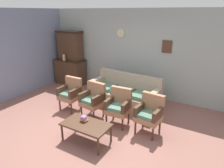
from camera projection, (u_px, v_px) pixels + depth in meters
ground_plane at (90, 131)px, 4.62m from camera, size 7.68×7.68×0.00m
wall_back_with_decor at (138, 53)px, 6.28m from camera, size 6.40×0.09×2.70m
side_cabinet at (70, 72)px, 7.49m from camera, size 1.16×0.55×0.93m
cabinet_upper_hutch at (70, 45)px, 7.21m from camera, size 0.99×0.38×1.03m
vase_on_cabinet at (64, 57)px, 7.18m from camera, size 0.11×0.11×0.22m
floral_couch at (124, 95)px, 5.80m from camera, size 2.10×0.93×0.90m
armchair_row_middle at (71, 92)px, 5.50m from camera, size 0.52×0.49×0.90m
armchair_near_couch_end at (93, 98)px, 5.12m from camera, size 0.57×0.54×0.90m
armchair_near_cabinet at (119, 105)px, 4.76m from camera, size 0.55×0.53×0.90m
armchair_by_doorway at (150, 113)px, 4.41m from camera, size 0.56×0.53×0.90m
coffee_table at (86, 126)px, 4.13m from camera, size 1.00×0.56×0.42m
book_stack_on_table at (84, 119)px, 4.20m from camera, size 0.16×0.11×0.12m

